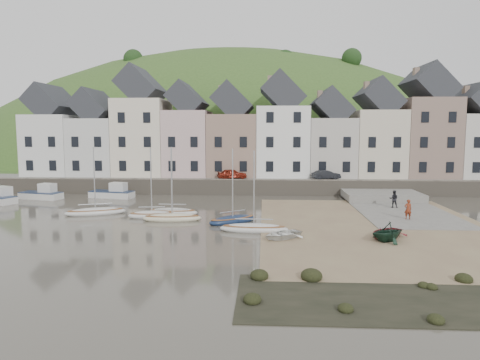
# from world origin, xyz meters

# --- Properties ---
(ground) EXTENTS (160.00, 160.00, 0.00)m
(ground) POSITION_xyz_m (0.00, 0.00, 0.00)
(ground) COLOR #484439
(ground) RESTS_ON ground
(quay_land) EXTENTS (90.00, 30.00, 1.50)m
(quay_land) POSITION_xyz_m (0.00, 32.00, 0.75)
(quay_land) COLOR #365321
(quay_land) RESTS_ON ground
(quay_street) EXTENTS (70.00, 7.00, 0.10)m
(quay_street) POSITION_xyz_m (0.00, 20.50, 1.55)
(quay_street) COLOR slate
(quay_street) RESTS_ON quay_land
(seawall) EXTENTS (70.00, 1.20, 1.80)m
(seawall) POSITION_xyz_m (0.00, 17.00, 0.90)
(seawall) COLOR slate
(seawall) RESTS_ON ground
(beach) EXTENTS (18.00, 26.00, 0.06)m
(beach) POSITION_xyz_m (11.00, 0.00, 0.03)
(beach) COLOR #7B634B
(beach) RESTS_ON ground
(slipway) EXTENTS (8.00, 18.00, 0.12)m
(slipway) POSITION_xyz_m (15.00, 8.00, 0.06)
(slipway) COLOR slate
(slipway) RESTS_ON ground
(hillside) EXTENTS (134.40, 84.00, 84.00)m
(hillside) POSITION_xyz_m (-5.00, 60.00, -17.99)
(hillside) COLOR #365321
(hillside) RESTS_ON ground
(townhouse_terrace) EXTENTS (61.05, 8.00, 13.93)m
(townhouse_terrace) POSITION_xyz_m (1.76, 24.00, 7.32)
(townhouse_terrace) COLOR silver
(townhouse_terrace) RESTS_ON quay_land
(sailboat_0) EXTENTS (5.53, 3.37, 6.32)m
(sailboat_0) POSITION_xyz_m (-12.98, 4.11, 0.26)
(sailboat_0) COLOR silver
(sailboat_0) RESTS_ON ground
(sailboat_1) EXTENTS (4.26, 2.04, 6.32)m
(sailboat_1) POSITION_xyz_m (-7.52, 2.91, 0.27)
(sailboat_1) COLOR silver
(sailboat_1) RESTS_ON ground
(sailboat_2) EXTENTS (5.07, 1.97, 6.32)m
(sailboat_2) POSITION_xyz_m (-5.50, 1.79, 0.26)
(sailboat_2) COLOR beige
(sailboat_2) RESTS_ON ground
(sailboat_3) EXTENTS (4.57, 1.57, 6.32)m
(sailboat_3) POSITION_xyz_m (-6.01, 4.39, 0.26)
(sailboat_3) COLOR silver
(sailboat_3) RESTS_ON ground
(sailboat_4) EXTENTS (5.25, 1.72, 6.32)m
(sailboat_4) POSITION_xyz_m (1.47, -1.85, 0.26)
(sailboat_4) COLOR silver
(sailboat_4) RESTS_ON ground
(sailboat_5) EXTENTS (4.45, 3.93, 6.32)m
(sailboat_5) POSITION_xyz_m (-0.34, 1.19, 0.26)
(sailboat_5) COLOR #162545
(sailboat_5) RESTS_ON ground
(motorboat_0) EXTENTS (5.00, 2.79, 1.70)m
(motorboat_0) POSITION_xyz_m (-22.26, 12.68, 0.58)
(motorboat_0) COLOR silver
(motorboat_0) RESTS_ON ground
(motorboat_2) EXTENTS (5.16, 2.61, 1.70)m
(motorboat_2) POSITION_xyz_m (-14.72, 13.97, 0.58)
(motorboat_2) COLOR silver
(motorboat_2) RESTS_ON ground
(rowboat_white) EXTENTS (3.70, 3.54, 0.62)m
(rowboat_white) POSITION_xyz_m (3.50, -4.13, 0.37)
(rowboat_white) COLOR white
(rowboat_white) RESTS_ON beach
(rowboat_green) EXTENTS (3.31, 3.16, 1.36)m
(rowboat_green) POSITION_xyz_m (10.62, -4.58, 0.74)
(rowboat_green) COLOR black
(rowboat_green) RESTS_ON beach
(rowboat_red) EXTENTS (3.81, 3.83, 0.65)m
(rowboat_red) POSITION_xyz_m (10.82, -3.37, 0.39)
(rowboat_red) COLOR maroon
(rowboat_red) RESTS_ON beach
(person_red) EXTENTS (0.62, 0.42, 1.68)m
(person_red) POSITION_xyz_m (14.34, 2.90, 0.96)
(person_red) COLOR maroon
(person_red) RESTS_ON slipway
(person_dark) EXTENTS (0.95, 0.82, 1.67)m
(person_dark) POSITION_xyz_m (14.77, 8.56, 0.95)
(person_dark) COLOR black
(person_dark) RESTS_ON slipway
(car_left) EXTENTS (3.86, 2.41, 1.23)m
(car_left) POSITION_xyz_m (-1.70, 19.50, 2.21)
(car_left) COLOR maroon
(car_left) RESTS_ON quay_street
(car_right) EXTENTS (3.65, 2.16, 1.14)m
(car_right) POSITION_xyz_m (9.75, 19.50, 2.17)
(car_right) COLOR black
(car_right) RESTS_ON quay_street
(shore_rocks) EXTENTS (14.00, 6.07, 0.78)m
(shore_rocks) POSITION_xyz_m (8.27, -14.29, 0.11)
(shore_rocks) COLOR black
(shore_rocks) RESTS_ON ground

